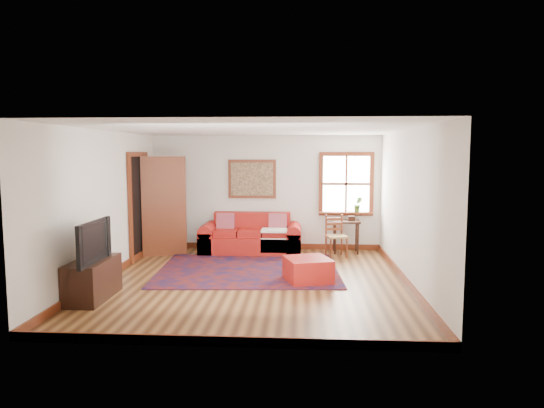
# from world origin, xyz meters

# --- Properties ---
(ground) EXTENTS (5.50, 5.50, 0.00)m
(ground) POSITION_xyz_m (0.00, 0.00, 0.00)
(ground) COLOR #472713
(ground) RESTS_ON ground
(room_envelope) EXTENTS (5.04, 5.54, 2.52)m
(room_envelope) POSITION_xyz_m (0.00, 0.02, 1.65)
(room_envelope) COLOR silver
(room_envelope) RESTS_ON ground
(window) EXTENTS (1.18, 0.20, 1.38)m
(window) POSITION_xyz_m (1.78, 2.70, 1.31)
(window) COLOR white
(window) RESTS_ON ground
(doorway) EXTENTS (0.89, 1.08, 2.14)m
(doorway) POSITION_xyz_m (-2.21, 1.78, 1.07)
(doorway) COLOR black
(doorway) RESTS_ON ground
(framed_artwork) EXTENTS (1.05, 0.07, 0.85)m
(framed_artwork) POSITION_xyz_m (-0.30, 2.71, 1.55)
(framed_artwork) COLOR maroon
(framed_artwork) RESTS_ON ground
(persian_rug) EXTENTS (3.35, 2.75, 0.02)m
(persian_rug) POSITION_xyz_m (-0.17, 0.74, 0.01)
(persian_rug) COLOR #5F150D
(persian_rug) RESTS_ON ground
(red_leather_sofa) EXTENTS (2.13, 0.88, 0.84)m
(red_leather_sofa) POSITION_xyz_m (-0.28, 2.33, 0.28)
(red_leather_sofa) COLOR #AE1B16
(red_leather_sofa) RESTS_ON ground
(red_ottoman) EXTENTS (0.87, 0.87, 0.40)m
(red_ottoman) POSITION_xyz_m (0.90, 0.03, 0.20)
(red_ottoman) COLOR #AE1B16
(red_ottoman) RESTS_ON ground
(side_table) EXTENTS (0.57, 0.43, 0.69)m
(side_table) POSITION_xyz_m (1.73, 2.41, 0.57)
(side_table) COLOR black
(side_table) RESTS_ON ground
(ladder_back_chair) EXTENTS (0.48, 0.47, 0.85)m
(ladder_back_chair) POSITION_xyz_m (1.49, 2.03, 0.46)
(ladder_back_chair) COLOR tan
(ladder_back_chair) RESTS_ON ground
(media_cabinet) EXTENTS (0.47, 1.06, 0.58)m
(media_cabinet) POSITION_xyz_m (-2.25, -1.11, 0.29)
(media_cabinet) COLOR black
(media_cabinet) RESTS_ON ground
(television) EXTENTS (0.14, 1.04, 0.60)m
(television) POSITION_xyz_m (-2.23, -1.28, 0.88)
(television) COLOR black
(television) RESTS_ON media_cabinet
(candle_hurricane) EXTENTS (0.12, 0.12, 0.18)m
(candle_hurricane) POSITION_xyz_m (-2.20, -0.75, 0.66)
(candle_hurricane) COLOR silver
(candle_hurricane) RESTS_ON media_cabinet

